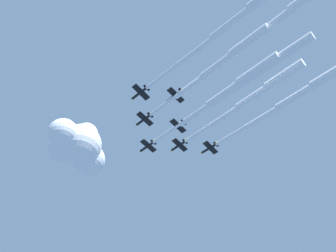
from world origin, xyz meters
The scene contains 8 objects.
jet_lead centered at (7.61, 30.81, 207.77)m, with size 26.28×73.87×3.93m.
jet_port_inner centered at (19.90, 33.04, 210.02)m, with size 24.65×68.57×3.95m.
jet_starboard_inner centered at (-1.57, 39.88, 210.35)m, with size 25.22×69.73×4.04m.
jet_port_mid centered at (10.85, 45.90, 207.75)m, with size 23.78×70.21×3.92m.
jet_starboard_mid centered at (34.54, 45.14, 210.45)m, with size 26.65×78.42×4.08m.
jet_port_outer centered at (-9.78, 55.92, 210.65)m, with size 25.65×76.24×4.02m.
jet_starboard_outer centered at (26.79, 57.65, 211.06)m, with size 27.73×79.52×3.96m.
cloud_puff centered at (-2.20, -52.78, 222.90)m, with size 35.84×28.07×22.47m.
Camera 1 is at (112.84, 58.67, 73.71)m, focal length 45.24 mm.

